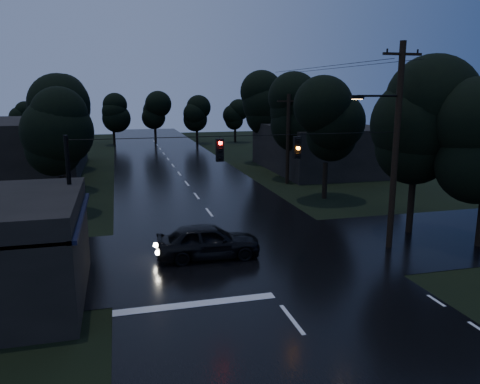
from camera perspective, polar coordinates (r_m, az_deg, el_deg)
name	(u,v)px	position (r m, az deg, el deg)	size (l,w,h in m)	color
main_road	(187,184)	(40.01, -6.50, 1.01)	(12.00, 120.00, 0.02)	black
cross_street	(240,253)	(22.92, 0.06, -7.48)	(60.00, 9.00, 0.02)	black
building_far_right	(320,148)	(47.41, 9.77, 5.35)	(10.00, 14.00, 4.40)	black
building_far_left	(27,146)	(49.89, -24.49, 5.11)	(10.00, 16.00, 5.00)	black
utility_pole_main	(394,143)	(23.81, 18.31, 5.66)	(3.50, 0.30, 10.00)	black
utility_pole_far	(288,138)	(39.55, 5.86, 6.58)	(2.00, 0.30, 7.50)	black
anchor_pole_left	(71,208)	(20.53, -19.89, -1.83)	(0.18, 0.18, 6.00)	black
span_signals	(258,148)	(20.91, 2.25, 5.40)	(15.00, 0.37, 1.12)	black
tree_corner_near	(417,124)	(26.85, 20.79, 7.74)	(4.48, 4.48, 9.44)	black
tree_left_a	(59,132)	(31.17, -21.24, 6.83)	(3.92, 3.92, 8.26)	black
tree_left_b	(62,119)	(39.15, -20.89, 8.34)	(4.20, 4.20, 8.85)	black
tree_left_c	(66,109)	(49.13, -20.44, 9.45)	(4.48, 4.48, 9.44)	black
tree_right_a	(327,121)	(34.16, 10.58, 8.48)	(4.20, 4.20, 8.85)	black
tree_right_b	(294,111)	(41.73, 6.65, 9.76)	(4.48, 4.48, 9.44)	black
tree_right_c	(266,104)	(51.34, 3.20, 10.69)	(4.76, 4.76, 10.03)	black
car	(208,241)	(22.12, -3.89, -5.97)	(1.96, 4.88, 1.66)	black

